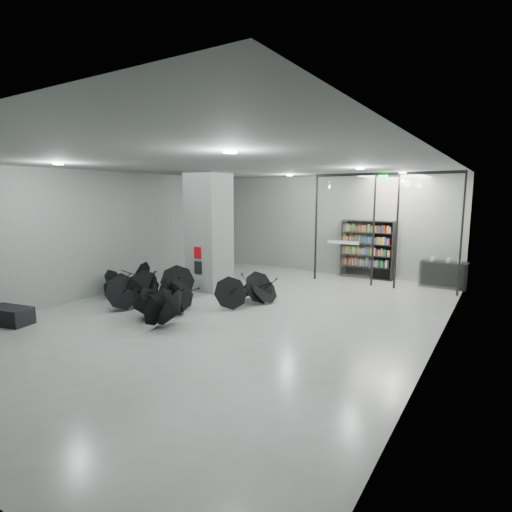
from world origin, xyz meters
The scene contains 10 objects.
room centered at (0.00, 0.00, 2.84)m, with size 14.00×14.02×4.01m.
column centered at (-2.50, 2.00, 2.00)m, with size 1.20×1.20×4.00m, color slate.
fire_cabinet centered at (-2.50, 1.38, 1.35)m, with size 0.28×0.04×0.38m, color #A50A07.
info_panel centered at (-2.50, 1.38, 0.85)m, with size 0.30×0.03×0.42m, color black.
exit_sign centered at (2.40, 5.30, 3.82)m, with size 0.30×0.06×0.15m, color #0CE533.
glass_partition centered at (2.39, 5.50, 2.18)m, with size 5.06×0.08×4.00m.
bench centered at (-4.50, -3.76, 0.22)m, with size 1.36×0.58×0.44m, color black.
bookshelf centered at (1.53, 6.75, 1.13)m, with size 2.05×0.41×2.26m, color black, non-canonical shape.
shop_counter centered at (4.34, 6.57, 0.46)m, with size 1.54×0.61×0.92m, color black.
umbrella_cluster centered at (-2.03, -0.41, 0.31)m, with size 5.58×4.49×1.28m.
Camera 1 is at (6.13, -8.77, 3.25)m, focal length 28.33 mm.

